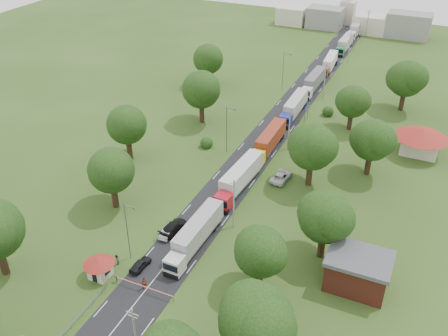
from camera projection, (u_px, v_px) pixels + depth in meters
The scene contains 45 objects.
ground at pixel (220, 196), 87.50m from camera, with size 260.00×260.00×0.00m, color #2A4517.
road at pixel (261, 146), 103.04m from camera, with size 8.00×200.00×0.04m, color black.
boom_barrier at pixel (135, 284), 68.09m from camera, with size 9.22×0.35×1.18m.
guard_booth at pixel (99, 265), 69.46m from camera, with size 4.40×4.40×3.45m.
guard_rail at pixel (67, 333), 62.06m from camera, with size 0.10×17.00×1.70m, color slate, non-canonical shape.
info_sign at pixel (307, 109), 111.30m from camera, with size 0.12×3.10×4.10m.
pole_0 at pixel (135, 336), 55.94m from camera, with size 1.60×0.24×9.00m.
pole_1 at pixel (234, 203), 77.69m from camera, with size 1.60×0.24×9.00m.
pole_2 at pixel (289, 129), 99.44m from camera, with size 1.60×0.24×9.00m.
pole_3 at pixel (325, 81), 121.19m from camera, with size 1.60×0.24×9.00m.
pole_4 at pixel (349, 47), 142.94m from camera, with size 1.60×0.24×9.00m.
pole_5 at pixel (367, 23), 164.69m from camera, with size 1.60×0.24×9.00m.
lamp_0 at pixel (128, 229), 70.93m from camera, with size 2.03×0.22×10.00m.
lamp_1 at pixel (227, 127), 98.11m from camera, with size 2.03×0.22×10.00m.
lamp_2 at pixel (284, 69), 125.30m from camera, with size 2.03×0.22×10.00m.
tree_1 at pixel (257, 319), 53.93m from camera, with size 9.60×9.60×12.05m.
tree_2 at pixel (261, 251), 65.29m from camera, with size 8.00×8.00×10.10m.
tree_3 at pixel (325, 216), 70.64m from camera, with size 8.80×8.80×11.07m.
tree_4 at pixel (312, 146), 86.75m from camera, with size 9.60×9.60×12.05m.
tree_5 at pixel (372, 140), 90.14m from camera, with size 8.80×8.80×11.07m.
tree_6 at pixel (353, 101), 106.11m from camera, with size 8.00×8.00×10.10m.
tree_7 at pixel (407, 78), 113.98m from camera, with size 9.60×9.60×12.05m.
tree_10 at pixel (112, 170), 81.32m from camera, with size 8.80×8.80×11.07m.
tree_11 at pixel (127, 124), 95.41m from camera, with size 8.80×8.80×11.07m.
tree_12 at pixel (202, 89), 108.53m from camera, with size 9.60×9.60×12.05m.
tree_13 at pixel (208, 59), 127.18m from camera, with size 8.80×8.80×11.07m.
house_brick at pixel (358, 271), 67.71m from camera, with size 8.60×6.60×5.20m.
house_cream at pixel (422, 138), 98.41m from camera, with size 10.08×10.08×5.80m.
distant_town at pixel (355, 21), 170.88m from camera, with size 52.00×8.00×8.00m.
church at pixel (348, 9), 177.73m from camera, with size 5.00×5.00×12.30m.
truck_0 at pixel (195, 234), 75.04m from camera, with size 2.83×15.10×4.18m.
truck_1 at pixel (239, 178), 88.18m from camera, with size 3.44×15.72×4.34m.
truck_2 at pixel (269, 141), 100.32m from camera, with size 2.65×14.91×4.13m.
truck_3 at pixel (294, 107), 114.22m from camera, with size 2.77×14.94×4.14m.
truck_4 at pixel (314, 82), 127.35m from camera, with size 2.75×14.76×4.09m.
truck_5 at pixel (329, 63), 139.69m from camera, with size 3.05×13.67×3.77m.
truck_6 at pixel (345, 44), 154.16m from camera, with size 2.56×14.21×3.94m.
truck_7 at pixel (356, 29), 167.66m from camera, with size 2.98×15.02×4.16m.
car_lane_front at pixel (140, 264), 71.72m from camera, with size 1.57×3.89×1.33m, color black.
car_lane_mid at pixel (169, 231), 78.09m from camera, with size 1.48×4.24×1.40m, color #A4A8AD.
car_lane_rear at pixel (173, 228), 78.70m from camera, with size 2.31×5.69×1.65m, color black.
car_verge_near at pixel (281, 176), 91.57m from camera, with size 2.67×5.78×1.61m, color silver.
car_verge_far at pixel (308, 136), 105.25m from camera, with size 1.79×4.44×1.51m, color slate.
pedestrian_near at pixel (144, 284), 68.07m from camera, with size 0.68×0.45×1.87m, color gray.
pedestrian_booth at pixel (117, 260), 72.24m from camera, with size 0.81×0.63×1.68m, color gray.
Camera 1 is at (30.07, -65.34, 50.07)m, focal length 40.00 mm.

